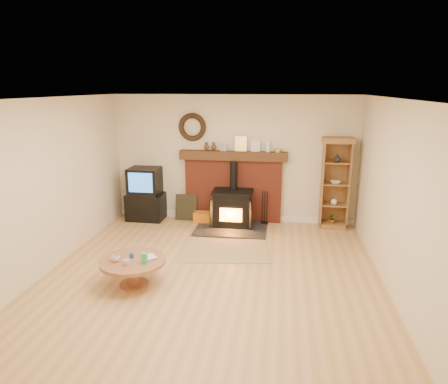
% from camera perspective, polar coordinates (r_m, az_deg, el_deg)
% --- Properties ---
extents(ground, '(5.50, 5.50, 0.00)m').
position_cam_1_polar(ground, '(6.07, -1.87, -12.12)').
color(ground, tan).
rests_on(ground, ground).
extents(room_shell, '(5.02, 5.52, 2.61)m').
position_cam_1_polar(room_shell, '(5.61, -2.03, 4.18)').
color(room_shell, beige).
rests_on(room_shell, ground).
extents(chimney_breast, '(2.20, 0.22, 1.78)m').
position_cam_1_polar(chimney_breast, '(8.28, 1.32, 1.23)').
color(chimney_breast, maroon).
rests_on(chimney_breast, ground).
extents(wood_stove, '(1.40, 1.00, 1.30)m').
position_cam_1_polar(wood_stove, '(8.02, 1.20, -2.49)').
color(wood_stove, black).
rests_on(wood_stove, ground).
extents(area_rug, '(1.64, 1.23, 0.01)m').
position_cam_1_polar(area_rug, '(6.98, -0.01, -8.33)').
color(area_rug, brown).
rests_on(area_rug, ground).
extents(tv_unit, '(0.77, 0.55, 1.12)m').
position_cam_1_polar(tv_unit, '(8.58, -11.16, -0.42)').
color(tv_unit, black).
rests_on(tv_unit, ground).
extents(curio_cabinet, '(0.58, 0.42, 1.81)m').
position_cam_1_polar(curio_cabinet, '(8.16, 15.56, 1.24)').
color(curio_cabinet, brown).
rests_on(curio_cabinet, ground).
extents(firelog_box, '(0.37, 0.23, 0.23)m').
position_cam_1_polar(firelog_box, '(8.31, -3.03, -3.66)').
color(firelog_box, orange).
rests_on(firelog_box, ground).
extents(leaning_painting, '(0.46, 0.12, 0.55)m').
position_cam_1_polar(leaning_painting, '(8.48, -5.42, -2.19)').
color(leaning_painting, black).
rests_on(leaning_painting, ground).
extents(fire_tools, '(0.16, 0.16, 0.70)m').
position_cam_1_polar(fire_tools, '(8.26, 5.78, -3.71)').
color(fire_tools, black).
rests_on(fire_tools, ground).
extents(coffee_table, '(0.92, 0.92, 0.55)m').
position_cam_1_polar(coffee_table, '(5.86, -12.90, -10.07)').
color(coffee_table, brown).
rests_on(coffee_table, ground).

